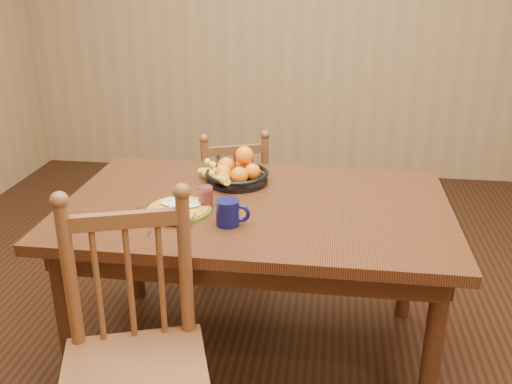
# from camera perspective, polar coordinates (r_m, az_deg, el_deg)

# --- Properties ---
(room) EXTENTS (4.52, 5.02, 2.72)m
(room) POSITION_cam_1_polar(r_m,az_deg,el_deg) (2.21, 0.00, 13.34)
(room) COLOR black
(room) RESTS_ON ground
(dining_table) EXTENTS (1.60, 1.00, 0.75)m
(dining_table) POSITION_cam_1_polar(r_m,az_deg,el_deg) (2.41, 0.00, -2.98)
(dining_table) COLOR black
(dining_table) RESTS_ON ground
(chair_far) EXTENTS (0.50, 0.49, 0.86)m
(chair_far) POSITION_cam_1_polar(r_m,az_deg,el_deg) (3.19, -2.48, -1.40)
(chair_far) COLOR #542D19
(chair_far) RESTS_ON ground
(chair_near) EXTENTS (0.57, 0.56, 1.01)m
(chair_near) POSITION_cam_1_polar(r_m,az_deg,el_deg) (1.95, -12.07, -16.33)
(chair_near) COLOR #542D19
(chair_near) RESTS_ON ground
(breakfast_plate) EXTENTS (0.26, 0.29, 0.04)m
(breakfast_plate) POSITION_cam_1_polar(r_m,az_deg,el_deg) (2.31, -7.70, -1.70)
(breakfast_plate) COLOR #59601E
(breakfast_plate) RESTS_ON dining_table
(fork) EXTENTS (0.08, 0.18, 0.00)m
(fork) POSITION_cam_1_polar(r_m,az_deg,el_deg) (2.34, -11.00, -1.81)
(fork) COLOR silver
(fork) RESTS_ON dining_table
(spoon) EXTENTS (0.04, 0.16, 0.01)m
(spoon) POSITION_cam_1_polar(r_m,az_deg,el_deg) (2.22, -10.34, -3.04)
(spoon) COLOR silver
(spoon) RESTS_ON dining_table
(coffee_mug) EXTENTS (0.13, 0.09, 0.10)m
(coffee_mug) POSITION_cam_1_polar(r_m,az_deg,el_deg) (2.16, -2.75, -2.06)
(coffee_mug) COLOR #0A0C3B
(coffee_mug) RESTS_ON dining_table
(juice_glass) EXTENTS (0.06, 0.06, 0.09)m
(juice_glass) POSITION_cam_1_polar(r_m,az_deg,el_deg) (2.33, -5.05, -0.56)
(juice_glass) COLOR silver
(juice_glass) RESTS_ON dining_table
(fruit_bowl) EXTENTS (0.32, 0.32, 0.17)m
(fruit_bowl) POSITION_cam_1_polar(r_m,az_deg,el_deg) (2.59, -2.04, 1.94)
(fruit_bowl) COLOR black
(fruit_bowl) RESTS_ON dining_table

